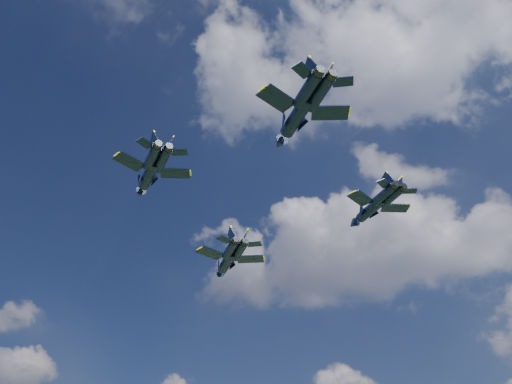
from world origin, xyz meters
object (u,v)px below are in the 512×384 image
(jet_lead, at_px, (227,262))
(jet_left, at_px, (148,176))
(jet_right, at_px, (369,210))
(jet_slot, at_px, (295,118))

(jet_lead, xyz_separation_m, jet_left, (-0.71, -26.68, 1.36))
(jet_left, relative_size, jet_right, 0.97)
(jet_left, height_order, jet_slot, jet_slot)
(jet_slot, bearing_deg, jet_right, 39.82)
(jet_lead, distance_m, jet_right, 27.26)
(jet_left, distance_m, jet_right, 36.51)
(jet_lead, height_order, jet_slot, jet_slot)
(jet_right, height_order, jet_slot, jet_right)
(jet_left, relative_size, jet_slot, 0.88)
(jet_slot, bearing_deg, jet_left, 129.56)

